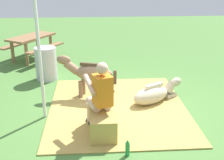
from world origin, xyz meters
TOP-DOWN VIEW (x-y plane):
  - ground_plane at (0.00, 0.00)m, footprint 24.00×24.00m
  - hay_patch at (0.12, 0.14)m, footprint 3.16×2.78m
  - hay_bale at (-0.91, 0.49)m, footprint 0.73×0.44m
  - person_seated at (-0.75, 0.52)m, footprint 0.72×0.55m
  - pony_standing at (0.68, 0.71)m, footprint 0.60×1.31m
  - pony_lying at (0.33, -0.66)m, footprint 0.92×1.28m
  - soda_bottle at (-1.54, 0.14)m, footprint 0.07×0.07m
  - water_barrel at (1.90, 1.83)m, footprint 0.54×0.54m
  - tent_pole_left at (-0.18, 1.59)m, footprint 0.06×0.06m
  - picnic_bench at (3.69, 2.50)m, footprint 1.96×1.90m

SIDE VIEW (x-z plane):
  - ground_plane at x=0.00m, z-range 0.00..0.00m
  - hay_patch at x=0.12m, z-range 0.00..0.02m
  - soda_bottle at x=-1.54m, z-range 0.00..0.28m
  - pony_lying at x=0.33m, z-range -0.02..0.40m
  - hay_bale at x=-0.91m, z-range 0.00..0.42m
  - water_barrel at x=1.90m, z-range 0.00..0.84m
  - pony_standing at x=0.68m, z-range 0.10..1.03m
  - picnic_bench at x=3.69m, z-range 0.20..0.95m
  - person_seated at x=-0.75m, z-range 0.06..1.35m
  - tent_pole_left at x=-0.18m, z-range 0.00..2.43m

